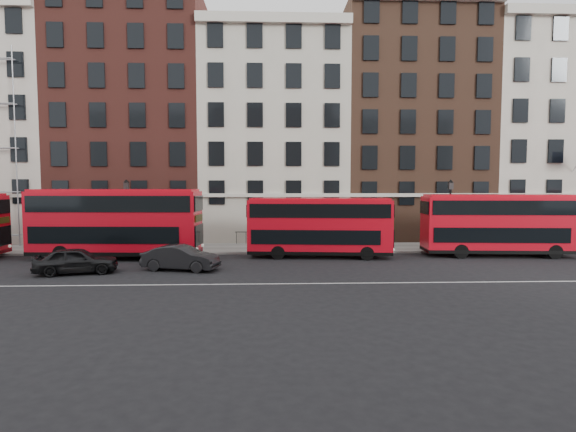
{
  "coord_description": "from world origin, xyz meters",
  "views": [
    {
      "loc": [
        -0.37,
        -24.69,
        5.08
      ],
      "look_at": [
        0.81,
        5.0,
        3.0
      ],
      "focal_mm": 28.0,
      "sensor_mm": 36.0,
      "label": 1
    }
  ],
  "objects_px": {
    "car_rear": "(76,260)",
    "car_front": "(181,258)",
    "bus_b": "(116,222)",
    "bus_c": "(319,226)",
    "bus_d": "(498,223)"
  },
  "relations": [
    {
      "from": "bus_b",
      "to": "bus_c",
      "type": "height_order",
      "value": "bus_b"
    },
    {
      "from": "bus_c",
      "to": "car_front",
      "type": "relative_size",
      "value": 2.23
    },
    {
      "from": "bus_b",
      "to": "bus_d",
      "type": "distance_m",
      "value": 26.7
    },
    {
      "from": "car_rear",
      "to": "car_front",
      "type": "bearing_deg",
      "value": -95.07
    },
    {
      "from": "car_front",
      "to": "bus_d",
      "type": "bearing_deg",
      "value": -65.09
    },
    {
      "from": "bus_d",
      "to": "car_front",
      "type": "height_order",
      "value": "bus_d"
    },
    {
      "from": "bus_b",
      "to": "bus_c",
      "type": "xyz_separation_m",
      "value": [
        13.96,
        0.0,
        -0.33
      ]
    },
    {
      "from": "bus_d",
      "to": "car_front",
      "type": "distance_m",
      "value": 21.95
    },
    {
      "from": "bus_d",
      "to": "bus_b",
      "type": "bearing_deg",
      "value": -175.47
    },
    {
      "from": "bus_b",
      "to": "car_rear",
      "type": "relative_size",
      "value": 2.58
    },
    {
      "from": "bus_d",
      "to": "car_rear",
      "type": "distance_m",
      "value": 27.74
    },
    {
      "from": "bus_b",
      "to": "bus_d",
      "type": "relative_size",
      "value": 1.08
    },
    {
      "from": "car_rear",
      "to": "car_front",
      "type": "distance_m",
      "value": 5.81
    },
    {
      "from": "bus_b",
      "to": "car_front",
      "type": "distance_m",
      "value": 7.06
    },
    {
      "from": "car_rear",
      "to": "car_front",
      "type": "relative_size",
      "value": 0.98
    }
  ]
}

